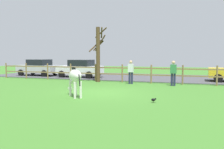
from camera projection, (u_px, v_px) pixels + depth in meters
ground_plane at (102, 93)px, 12.42m from camera, size 60.00×60.00×0.00m
parking_asphalt at (139, 77)px, 21.21m from camera, size 28.00×7.40×0.05m
paddock_fence at (122, 72)px, 17.18m from camera, size 21.50×0.11×1.33m
bare_tree at (98, 53)px, 17.42m from camera, size 1.35×0.98×4.11m
zebra at (75, 78)px, 11.11m from camera, size 1.48×1.53×1.41m
crow_on_grass at (154, 100)px, 9.78m from camera, size 0.21×0.10×0.20m
parked_car_silver at (38, 67)px, 22.51m from camera, size 4.07×2.03×1.56m
parked_car_white at (80, 68)px, 20.77m from camera, size 4.08×2.04×1.56m
visitor_left_of_tree at (131, 71)px, 16.22m from camera, size 0.38×0.25×1.64m
visitor_right_of_tree at (173, 72)px, 15.15m from camera, size 0.40×0.30×1.64m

